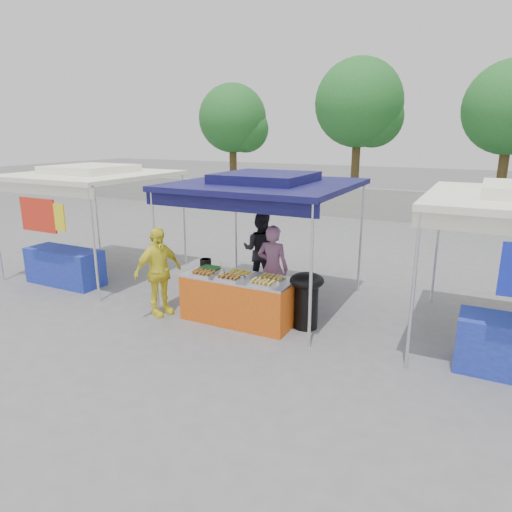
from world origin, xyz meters
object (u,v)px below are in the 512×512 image
at_px(cooking_pot, 206,262).
at_px(wok_burner, 306,295).
at_px(vendor_table, 238,299).
at_px(helper_man, 260,250).
at_px(customer_person, 158,272).
at_px(vendor_woman, 273,268).

bearing_deg(cooking_pot, wok_burner, -0.76).
bearing_deg(vendor_table, wok_burner, 13.70).
xyz_separation_m(helper_man, customer_person, (-0.94, -2.33, 0.01)).
bearing_deg(vendor_woman, wok_burner, 146.44).
relative_size(wok_burner, vendor_woman, 0.60).
bearing_deg(helper_man, wok_burner, 125.21).
relative_size(vendor_table, cooking_pot, 9.39).
distance_m(vendor_table, wok_burner, 1.23).
bearing_deg(customer_person, helper_man, -3.67).
bearing_deg(customer_person, wok_burner, -57.46).
relative_size(vendor_table, helper_man, 1.21).
bearing_deg(vendor_woman, helper_man, -58.86).
distance_m(vendor_woman, helper_man, 1.45).
distance_m(vendor_table, customer_person, 1.57).
bearing_deg(wok_burner, vendor_table, 179.02).
distance_m(cooking_pot, helper_man, 1.67).
relative_size(cooking_pot, customer_person, 0.13).
bearing_deg(cooking_pot, helper_man, 77.56).
height_order(vendor_table, cooking_pot, cooking_pot).
distance_m(helper_man, customer_person, 2.52).
relative_size(wok_burner, helper_man, 0.61).
height_order(wok_burner, helper_man, helper_man).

